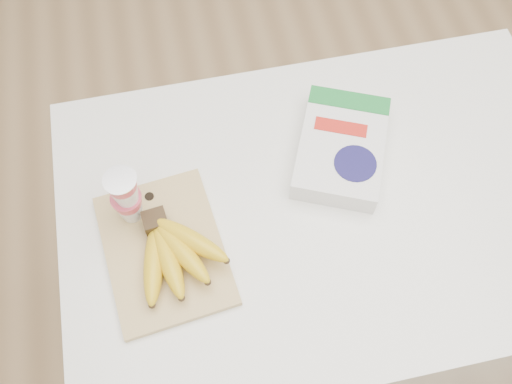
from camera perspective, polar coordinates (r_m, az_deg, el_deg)
room at (r=0.84m, az=11.19°, el=14.07°), size 4.00×4.00×4.00m
table at (r=1.63m, az=5.63°, el=-7.89°), size 1.16×0.77×0.87m
cutting_board at (r=1.19m, az=-9.16°, el=-5.71°), size 0.27×0.34×0.02m
bananas at (r=1.14m, az=-8.34°, el=-5.93°), size 0.19×0.21×0.07m
yogurt_stack at (r=1.15m, az=-12.87°, el=-0.42°), size 0.07×0.07×0.15m
cereal_box at (r=1.28m, az=8.53°, el=4.44°), size 0.28×0.32×0.06m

